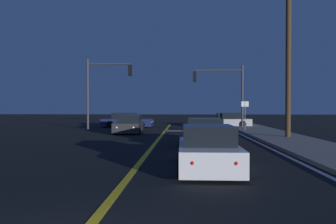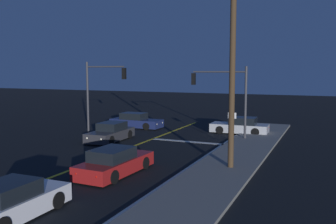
{
  "view_description": "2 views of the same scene",
  "coord_description": "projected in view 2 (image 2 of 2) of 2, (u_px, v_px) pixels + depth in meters",
  "views": [
    {
      "loc": [
        1.49,
        -3.66,
        1.89
      ],
      "look_at": [
        0.28,
        21.14,
        1.51
      ],
      "focal_mm": 34.84,
      "sensor_mm": 36.0,
      "label": 1
    },
    {
      "loc": [
        12.18,
        -3.04,
        5.11
      ],
      "look_at": [
        1.75,
        20.97,
        2.24
      ],
      "focal_mm": 40.05,
      "sensor_mm": 36.0,
      "label": 2
    }
  ],
  "objects": [
    {
      "name": "car_mid_block_red",
      "position": [
        115.0,
        163.0,
        18.56
      ],
      "size": [
        2.07,
        4.76,
        1.34
      ],
      "rotation": [
        0.0,
        0.0,
        -0.04
      ],
      "color": "maroon",
      "rests_on": "ground"
    },
    {
      "name": "car_distant_tail_white",
      "position": [
        12.0,
        202.0,
        12.99
      ],
      "size": [
        1.84,
        4.24,
        1.34
      ],
      "rotation": [
        0.0,
        0.0,
        0.01
      ],
      "color": "silver",
      "rests_on": "ground"
    },
    {
      "name": "stop_bar",
      "position": [
        188.0,
        142.0,
        27.17
      ],
      "size": [
        5.68,
        0.5,
        0.01
      ],
      "primitive_type": "cube",
      "color": "silver",
      "rests_on": "ground"
    },
    {
      "name": "car_side_waiting_silver",
      "position": [
        240.0,
        126.0,
        30.77
      ],
      "size": [
        4.69,
        2.02,
        1.34
      ],
      "rotation": [
        0.0,
        0.0,
        1.6
      ],
      "color": "#B2B5BA",
      "rests_on": "ground"
    },
    {
      "name": "street_sign_corner",
      "position": [
        232.0,
        123.0,
        25.22
      ],
      "size": [
        0.56,
        0.06,
        2.37
      ],
      "color": "slate",
      "rests_on": "ground"
    },
    {
      "name": "car_following_oncoming_navy",
      "position": [
        136.0,
        121.0,
        33.81
      ],
      "size": [
        4.75,
        1.93,
        1.34
      ],
      "rotation": [
        0.0,
        0.0,
        -1.59
      ],
      "color": "navy",
      "rests_on": "ground"
    },
    {
      "name": "lane_line_edge_right",
      "position": [
        162.0,
        186.0,
        16.76
      ],
      "size": [
        0.16,
        40.11,
        0.01
      ],
      "primitive_type": "cube",
      "color": "silver",
      "rests_on": "ground"
    },
    {
      "name": "lane_line_center",
      "position": [
        64.0,
        172.0,
        18.91
      ],
      "size": [
        0.2,
        40.11,
        0.01
      ],
      "primitive_type": "cube",
      "color": "gold",
      "rests_on": "ground"
    },
    {
      "name": "car_far_approaching_charcoal",
      "position": [
        111.0,
        133.0,
        27.52
      ],
      "size": [
        2.02,
        4.45,
        1.34
      ],
      "rotation": [
        0.0,
        0.0,
        3.17
      ],
      "color": "#2D2D33",
      "rests_on": "ground"
    },
    {
      "name": "traffic_signal_near_right",
      "position": [
        225.0,
        90.0,
        28.06
      ],
      "size": [
        4.3,
        0.28,
        5.45
      ],
      "rotation": [
        0.0,
        0.0,
        3.14
      ],
      "color": "#38383D",
      "rests_on": "ground"
    },
    {
      "name": "traffic_signal_far_left",
      "position": [
        101.0,
        86.0,
        30.74
      ],
      "size": [
        3.76,
        0.28,
        5.85
      ],
      "color": "#38383D",
      "rests_on": "ground"
    },
    {
      "name": "utility_pole_right",
      "position": [
        232.0,
        67.0,
        18.88
      ],
      "size": [
        1.7,
        0.3,
        10.25
      ],
      "color": "#42301E",
      "rests_on": "ground"
    },
    {
      "name": "sidewalk_right",
      "position": [
        201.0,
        189.0,
        16.02
      ],
      "size": [
        3.2,
        42.47,
        0.15
      ],
      "primitive_type": "cube",
      "color": "slate",
      "rests_on": "ground"
    }
  ]
}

